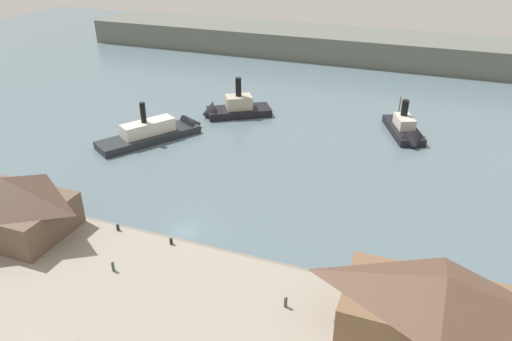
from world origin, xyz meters
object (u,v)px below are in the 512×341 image
Objects in this scene: mooring_post_west at (118,228)px; ferry_approaching_east at (406,131)px; pedestrian_near_cart at (286,302)px; pedestrian_near_west_shed at (113,266)px; ferry_shed_central_terminal at (440,310)px; ferry_moored_east at (231,109)px; ferry_shed_customs_shed at (6,204)px; ferry_moored_west at (161,131)px; mooring_post_center_east at (171,241)px.

mooring_post_west is 63.40m from ferry_approaching_east.
pedestrian_near_west_shed is at bearing -175.73° from pedestrian_near_cart.
ferry_shed_central_terminal is at bearing -7.32° from mooring_post_west.
ferry_moored_east is at bearing -177.54° from ferry_approaching_east.
ferry_moored_east is (-48.11, 56.55, -4.08)m from ferry_shed_central_terminal.
ferry_approaching_east is at bearing 82.40° from pedestrian_near_cart.
ferry_shed_customs_shed reaches higher than pedestrian_near_cart.
ferry_shed_customs_shed is at bearing -100.33° from ferry_moored_east.
ferry_shed_customs_shed reaches higher than mooring_post_west.
pedestrian_near_cart is 0.09× the size of ferry_moored_east.
pedestrian_near_west_shed reaches higher than mooring_post_west.
ferry_moored_east reaches higher than ferry_moored_west.
ferry_moored_west reaches higher than ferry_approaching_east.
ferry_shed_central_terminal is 1.20× the size of ferry_approaching_east.
ferry_moored_west is at bearing -117.37° from ferry_moored_east.
ferry_shed_customs_shed is 11.41× the size of pedestrian_near_west_shed.
mooring_post_center_east is (-34.92, 5.41, -4.00)m from ferry_shed_central_terminal.
mooring_post_center_east is at bearing 62.36° from pedestrian_near_west_shed.
ferry_shed_central_terminal is at bearing -81.71° from ferry_approaching_east.
ferry_shed_customs_shed is at bearing -92.13° from ferry_moored_west.
ferry_approaching_east reaches higher than mooring_post_center_east.
pedestrian_near_west_shed is 0.07× the size of ferry_moored_west.
ferry_shed_customs_shed is 15.87m from mooring_post_west.
pedestrian_near_cart reaches higher than mooring_post_west.
mooring_post_west is at bearing -69.01° from ferry_moored_west.
ferry_approaching_east is at bearing 49.22° from ferry_shed_customs_shed.
ferry_shed_customs_shed is at bearing 178.54° from pedestrian_near_cart.
mooring_post_center_east is 8.91m from mooring_post_west.
pedestrian_near_west_shed is at bearing -176.62° from ferry_shed_central_terminal.
ferry_moored_west is (-40.53, 40.23, -0.53)m from pedestrian_near_cart.
ferry_moored_east reaches higher than ferry_approaching_east.
ferry_shed_customs_shed is 24.24m from mooring_post_center_east.
pedestrian_near_cart is 19.53m from mooring_post_center_east.
ferry_moored_west is 19.07m from ferry_moored_east.
pedestrian_near_cart is 59.39m from ferry_approaching_east.
mooring_post_center_east is at bearing -57.31° from ferry_moored_west.
pedestrian_near_cart is at bearing -17.98° from mooring_post_center_east.
ferry_approaching_east is at bearing 98.29° from ferry_shed_central_terminal.
ferry_shed_customs_shed is 1.05× the size of ferry_moored_east.
ferry_approaching_east is 39.66m from ferry_moored_east.
ferry_moored_east is at bearing 94.79° from mooring_post_west.
mooring_post_west is 36.40m from ferry_moored_west.
ferry_moored_west reaches higher than mooring_post_center_east.
ferry_shed_central_terminal is 59.03m from ferry_approaching_east.
ferry_approaching_east is (-8.49, 58.25, -4.33)m from ferry_shed_central_terminal.
ferry_moored_west is at bearing 113.14° from pedestrian_near_west_shed.
ferry_shed_customs_shed is 58.33m from ferry_shed_central_terminal.
pedestrian_near_west_shed is 8.71m from mooring_post_center_east.
mooring_post_center_east is 59.09m from ferry_approaching_east.
pedestrian_near_west_shed is 1.71× the size of mooring_post_center_east.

